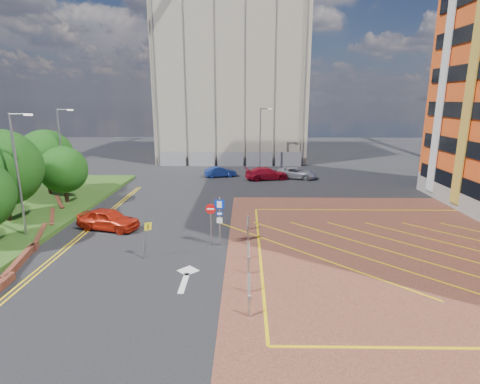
{
  "coord_description": "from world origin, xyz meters",
  "views": [
    {
      "loc": [
        2.13,
        -21.29,
        9.09
      ],
      "look_at": [
        1.73,
        4.28,
        2.72
      ],
      "focal_mm": 28.0,
      "sensor_mm": 36.0,
      "label": 1
    }
  ],
  "objects_px": {
    "lamp_left_near": "(18,170)",
    "tree_c": "(64,170)",
    "car_blue_back": "(220,172)",
    "car_red_back": "(267,173)",
    "lamp_left_far": "(62,150)",
    "lamp_back": "(261,136)",
    "tree_b": "(1,168)",
    "tree_d": "(46,157)",
    "warning_sign": "(146,236)",
    "car_red_left": "(108,219)",
    "car_silver_back": "(296,173)",
    "sign_cluster": "(216,216)"
  },
  "relations": [
    {
      "from": "tree_b",
      "to": "warning_sign",
      "type": "height_order",
      "value": "tree_b"
    },
    {
      "from": "lamp_left_near",
      "to": "lamp_left_far",
      "type": "distance_m",
      "value": 10.2
    },
    {
      "from": "tree_b",
      "to": "car_blue_back",
      "type": "height_order",
      "value": "tree_b"
    },
    {
      "from": "car_red_left",
      "to": "car_red_back",
      "type": "height_order",
      "value": "car_red_left"
    },
    {
      "from": "lamp_left_far",
      "to": "car_red_back",
      "type": "height_order",
      "value": "lamp_left_far"
    },
    {
      "from": "car_silver_back",
      "to": "car_blue_back",
      "type": "bearing_deg",
      "value": 104.94
    },
    {
      "from": "tree_d",
      "to": "sign_cluster",
      "type": "distance_m",
      "value": 20.74
    },
    {
      "from": "lamp_left_near",
      "to": "lamp_back",
      "type": "distance_m",
      "value": 30.8
    },
    {
      "from": "warning_sign",
      "to": "car_blue_back",
      "type": "xyz_separation_m",
      "value": [
        2.66,
        23.7,
        -0.81
      ]
    },
    {
      "from": "warning_sign",
      "to": "car_blue_back",
      "type": "height_order",
      "value": "warning_sign"
    },
    {
      "from": "car_red_left",
      "to": "car_blue_back",
      "type": "relative_size",
      "value": 1.19
    },
    {
      "from": "car_red_left",
      "to": "car_blue_back",
      "type": "height_order",
      "value": "car_red_left"
    },
    {
      "from": "tree_c",
      "to": "car_red_back",
      "type": "relative_size",
      "value": 0.99
    },
    {
      "from": "lamp_left_near",
      "to": "car_red_back",
      "type": "bearing_deg",
      "value": 48.56
    },
    {
      "from": "lamp_left_near",
      "to": "sign_cluster",
      "type": "height_order",
      "value": "lamp_left_near"
    },
    {
      "from": "lamp_left_near",
      "to": "car_silver_back",
      "type": "distance_m",
      "value": 28.84
    },
    {
      "from": "lamp_left_near",
      "to": "lamp_left_far",
      "type": "height_order",
      "value": "same"
    },
    {
      "from": "car_red_left",
      "to": "tree_d",
      "type": "bearing_deg",
      "value": 60.11
    },
    {
      "from": "tree_d",
      "to": "lamp_back",
      "type": "height_order",
      "value": "lamp_back"
    },
    {
      "from": "lamp_back",
      "to": "car_blue_back",
      "type": "relative_size",
      "value": 2.13
    },
    {
      "from": "car_blue_back",
      "to": "car_red_left",
      "type": "bearing_deg",
      "value": 145.52
    },
    {
      "from": "tree_b",
      "to": "car_red_back",
      "type": "xyz_separation_m",
      "value": [
        20.04,
        16.21,
        -3.51
      ]
    },
    {
      "from": "tree_b",
      "to": "sign_cluster",
      "type": "relative_size",
      "value": 2.11
    },
    {
      "from": "sign_cluster",
      "to": "tree_c",
      "type": "bearing_deg",
      "value": 146.84
    },
    {
      "from": "car_silver_back",
      "to": "car_red_back",
      "type": "bearing_deg",
      "value": 120.99
    },
    {
      "from": "sign_cluster",
      "to": "tree_d",
      "type": "bearing_deg",
      "value": 144.42
    },
    {
      "from": "car_red_left",
      "to": "car_silver_back",
      "type": "distance_m",
      "value": 23.87
    },
    {
      "from": "tree_d",
      "to": "warning_sign",
      "type": "distance_m",
      "value": 19.24
    },
    {
      "from": "car_blue_back",
      "to": "car_red_back",
      "type": "xyz_separation_m",
      "value": [
        5.48,
        -1.42,
        0.1
      ]
    },
    {
      "from": "tree_b",
      "to": "tree_d",
      "type": "height_order",
      "value": "tree_b"
    },
    {
      "from": "tree_c",
      "to": "warning_sign",
      "type": "xyz_separation_m",
      "value": [
        9.9,
        -11.06,
        -1.76
      ]
    },
    {
      "from": "lamp_left_far",
      "to": "warning_sign",
      "type": "xyz_separation_m",
      "value": [
        10.82,
        -13.06,
        -3.23
      ]
    },
    {
      "from": "sign_cluster",
      "to": "car_silver_back",
      "type": "bearing_deg",
      "value": 69.7
    },
    {
      "from": "sign_cluster",
      "to": "car_red_back",
      "type": "relative_size",
      "value": 0.64
    },
    {
      "from": "tree_d",
      "to": "car_blue_back",
      "type": "height_order",
      "value": "tree_d"
    },
    {
      "from": "lamp_back",
      "to": "sign_cluster",
      "type": "bearing_deg",
      "value": -97.97
    },
    {
      "from": "car_red_left",
      "to": "car_blue_back",
      "type": "distance_m",
      "value": 19.85
    },
    {
      "from": "lamp_left_far",
      "to": "car_red_left",
      "type": "bearing_deg",
      "value": -50.0
    },
    {
      "from": "tree_c",
      "to": "car_red_back",
      "type": "distance_m",
      "value": 21.39
    },
    {
      "from": "lamp_left_near",
      "to": "car_red_left",
      "type": "distance_m",
      "value": 6.45
    },
    {
      "from": "tree_b",
      "to": "tree_d",
      "type": "relative_size",
      "value": 1.11
    },
    {
      "from": "tree_b",
      "to": "tree_d",
      "type": "xyz_separation_m",
      "value": [
        -1.0,
        8.0,
        -0.37
      ]
    },
    {
      "from": "lamp_left_far",
      "to": "lamp_back",
      "type": "distance_m",
      "value": 24.46
    },
    {
      "from": "tree_c",
      "to": "car_red_left",
      "type": "distance_m",
      "value": 8.73
    },
    {
      "from": "lamp_left_near",
      "to": "car_red_left",
      "type": "height_order",
      "value": "lamp_left_near"
    },
    {
      "from": "lamp_back",
      "to": "car_red_left",
      "type": "relative_size",
      "value": 1.79
    },
    {
      "from": "lamp_left_near",
      "to": "tree_c",
      "type": "bearing_deg",
      "value": 97.69
    },
    {
      "from": "lamp_left_near",
      "to": "car_silver_back",
      "type": "xyz_separation_m",
      "value": [
        20.46,
        19.93,
        -4.01
      ]
    },
    {
      "from": "sign_cluster",
      "to": "car_red_left",
      "type": "relative_size",
      "value": 0.72
    },
    {
      "from": "lamp_back",
      "to": "lamp_left_far",
      "type": "bearing_deg",
      "value": -139.14
    }
  ]
}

